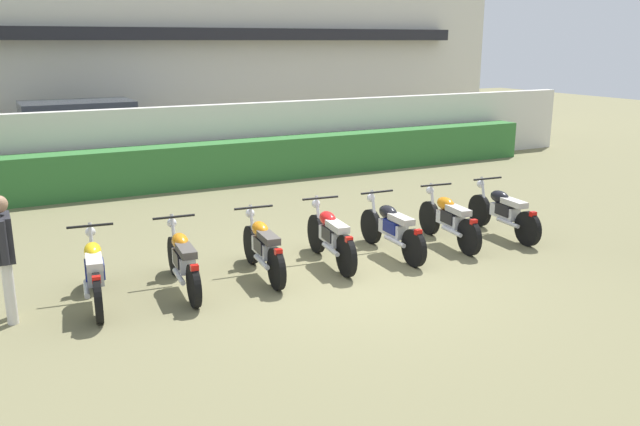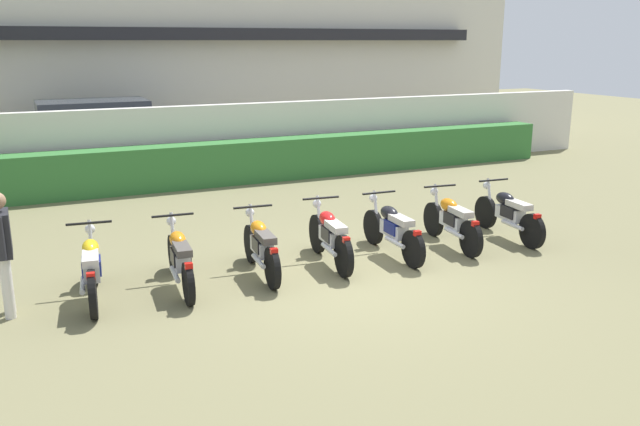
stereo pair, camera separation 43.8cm
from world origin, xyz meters
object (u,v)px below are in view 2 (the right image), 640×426
Objects in this scene: inspector_person at (2,244)px; motorcycle_in_row_4 at (393,229)px; motorcycle_in_row_0 at (92,268)px; motorcycle_in_row_6 at (508,213)px; motorcycle_in_row_3 at (330,236)px; motorcycle_in_row_5 at (452,220)px; motorcycle_in_row_2 at (261,246)px; motorcycle_in_row_1 at (180,258)px; parked_car at (101,137)px.

motorcycle_in_row_4 is at bearing 0.52° from inspector_person.
motorcycle_in_row_6 is (6.97, -0.02, -0.01)m from motorcycle_in_row_0.
motorcycle_in_row_3 is 0.99× the size of motorcycle_in_row_5.
motorcycle_in_row_2 is at bearing 1.13° from inspector_person.
motorcycle_in_row_0 is 1.01× the size of motorcycle_in_row_3.
inspector_person reaches higher than motorcycle_in_row_1.
motorcycle_in_row_2 is 1.14m from motorcycle_in_row_3.
motorcycle_in_row_1 is 1.20× the size of inspector_person.
motorcycle_in_row_1 is (1.17, -0.01, -0.02)m from motorcycle_in_row_0.
motorcycle_in_row_1 is at bearing -91.25° from parked_car.
motorcycle_in_row_1 is at bearing 92.05° from motorcycle_in_row_4.
inspector_person is at bearing 95.97° from motorcycle_in_row_2.
inspector_person is (-2.19, -0.06, 0.50)m from motorcycle_in_row_1.
parked_car is 9.85m from motorcycle_in_row_4.
motorcycle_in_row_6 is at bearing -85.37° from motorcycle_in_row_2.
motorcycle_in_row_1 is 1.03× the size of motorcycle_in_row_3.
motorcycle_in_row_5 is at bearing 0.56° from inspector_person.
inspector_person is at bearing 97.36° from motorcycle_in_row_3.
motorcycle_in_row_1 is at bearing -84.04° from motorcycle_in_row_0.
motorcycle_in_row_3 is at bearing 1.10° from inspector_person.
parked_car is 2.43× the size of motorcycle_in_row_3.
motorcycle_in_row_1 is 5.80m from motorcycle_in_row_6.
parked_car is at bearing 32.46° from motorcycle_in_row_5.
motorcycle_in_row_6 is (5.80, -0.00, 0.01)m from motorcycle_in_row_1.
motorcycle_in_row_0 is 1.03× the size of motorcycle_in_row_2.
motorcycle_in_row_5 is (4.50, -9.23, -0.49)m from parked_car.
motorcycle_in_row_4 is 1.16m from motorcycle_in_row_5.
motorcycle_in_row_2 is at bearing -83.48° from motorcycle_in_row_0.
motorcycle_in_row_0 is 6.97m from motorcycle_in_row_6.
inspector_person reaches higher than motorcycle_in_row_5.
motorcycle_in_row_5 reaches higher than motorcycle_in_row_6.
motorcycle_in_row_3 is 2.26m from motorcycle_in_row_5.
motorcycle_in_row_2 is 3.40m from motorcycle_in_row_5.
motorcycle_in_row_6 is (2.36, -0.00, 0.00)m from motorcycle_in_row_4.
motorcycle_in_row_4 is at bearing 94.44° from motorcycle_in_row_6.
motorcycle_in_row_2 is 2.24m from motorcycle_in_row_4.
inspector_person reaches higher than motorcycle_in_row_3.
inspector_person is at bearing 95.76° from motorcycle_in_row_1.
motorcycle_in_row_2 is 0.97× the size of motorcycle_in_row_5.
inspector_person is (-2.30, -9.30, 0.00)m from parked_car.
motorcycle_in_row_2 is 1.14× the size of inspector_person.
motorcycle_in_row_4 is (3.44, -0.00, 0.01)m from motorcycle_in_row_1.
motorcycle_in_row_6 reaches higher than motorcycle_in_row_1.
parked_car is 9.58m from inspector_person.
motorcycle_in_row_0 is 3.51m from motorcycle_in_row_3.
motorcycle_in_row_6 is at bearing -58.99° from parked_car.
motorcycle_in_row_5 reaches higher than motorcycle_in_row_1.
motorcycle_in_row_3 is at bearing -84.13° from motorcycle_in_row_2.
motorcycle_in_row_4 reaches higher than motorcycle_in_row_1.
parked_car is 9.31m from motorcycle_in_row_2.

